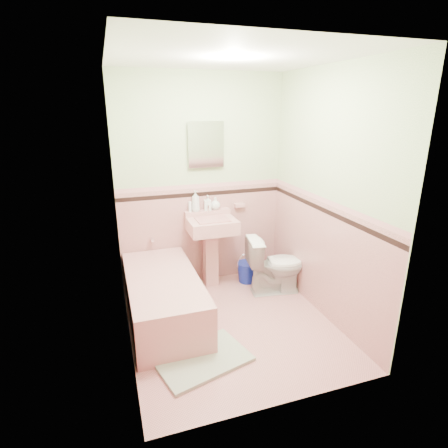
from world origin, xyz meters
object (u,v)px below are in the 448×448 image
object	(u,v)px
soap_bottle_right	(215,203)
bucket	(247,272)
toilet	(276,265)
medicine_cabinet	(206,145)
bathtub	(164,299)
sink	(212,253)
shoe	(188,350)
soap_bottle_mid	(208,203)
soap_bottle_left	(196,201)

from	to	relation	value
soap_bottle_right	bucket	bearing A→B (deg)	-28.99
toilet	medicine_cabinet	bearing A→B (deg)	58.13
bathtub	sink	xyz separation A→B (m)	(0.68, 0.53, 0.21)
shoe	soap_bottle_mid	bearing A→B (deg)	48.76
sink	soap_bottle_right	size ratio (longest dim) A/B	5.79
medicine_cabinet	soap_bottle_right	distance (m)	0.70
soap_bottle_right	shoe	world-z (taller)	soap_bottle_right
sink	soap_bottle_right	bearing A→B (deg)	60.78
medicine_cabinet	soap_bottle_left	xyz separation A→B (m)	(-0.14, -0.03, -0.65)
bucket	sink	bearing A→B (deg)	178.02
sink	bucket	bearing A→B (deg)	-1.98
sink	soap_bottle_right	xyz separation A→B (m)	(0.10, 0.18, 0.57)
soap_bottle_right	soap_bottle_left	bearing A→B (deg)	180.00
bathtub	sink	world-z (taller)	sink
soap_bottle_mid	shoe	world-z (taller)	soap_bottle_mid
sink	medicine_cabinet	xyz separation A→B (m)	(0.00, 0.21, 1.27)
sink	medicine_cabinet	distance (m)	1.28
sink	medicine_cabinet	bearing A→B (deg)	90.00
soap_bottle_mid	toilet	xyz separation A→B (m)	(0.67, -0.54, -0.67)
bathtub	medicine_cabinet	xyz separation A→B (m)	(0.68, 0.74, 1.47)
sink	soap_bottle_mid	world-z (taller)	soap_bottle_mid
sink	shoe	bearing A→B (deg)	-115.72
bathtub	soap_bottle_right	size ratio (longest dim) A/B	9.99
soap_bottle_right	soap_bottle_mid	bearing A→B (deg)	180.00
soap_bottle_right	shoe	distance (m)	1.81
soap_bottle_left	bucket	size ratio (longest dim) A/B	0.98
bathtub	toilet	size ratio (longest dim) A/B	2.17
sink	toilet	size ratio (longest dim) A/B	1.26
soap_bottle_right	toilet	bearing A→B (deg)	-43.14
medicine_cabinet	soap_bottle_right	bearing A→B (deg)	-16.59
bathtub	sink	bearing A→B (deg)	37.93
bathtub	soap_bottle_right	bearing A→B (deg)	42.28
soap_bottle_left	soap_bottle_mid	bearing A→B (deg)	0.00
soap_bottle_mid	shoe	distance (m)	1.78
sink	bucket	size ratio (longest dim) A/B	3.40
toilet	bathtub	bearing A→B (deg)	105.43
soap_bottle_mid	toilet	bearing A→B (deg)	-38.81
soap_bottle_right	shoe	xyz separation A→B (m)	(-0.68, -1.38, -0.94)
soap_bottle_mid	soap_bottle_left	bearing A→B (deg)	180.00
soap_bottle_mid	soap_bottle_right	bearing A→B (deg)	0.00
bathtub	medicine_cabinet	distance (m)	1.78
sink	soap_bottle_mid	size ratio (longest dim) A/B	4.79
toilet	bucket	world-z (taller)	toilet
bathtub	soap_bottle_right	world-z (taller)	soap_bottle_right
soap_bottle_left	soap_bottle_mid	size ratio (longest dim) A/B	1.37
bathtub	sink	distance (m)	0.89
soap_bottle_left	soap_bottle_mid	distance (m)	0.15
bathtub	soap_bottle_right	distance (m)	1.31
soap_bottle_left	bathtub	bearing A→B (deg)	-127.06
bathtub	soap_bottle_mid	bearing A→B (deg)	46.00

